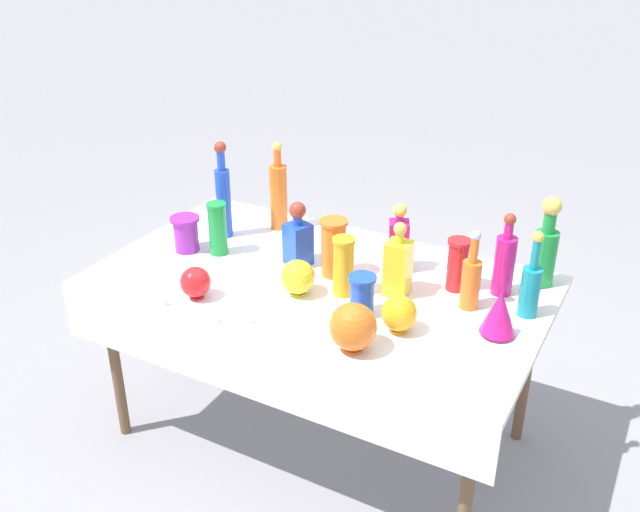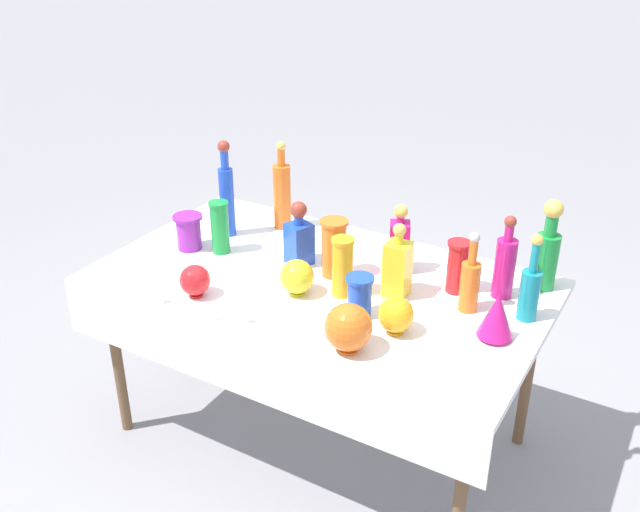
{
  "view_description": "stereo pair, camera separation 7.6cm",
  "coord_description": "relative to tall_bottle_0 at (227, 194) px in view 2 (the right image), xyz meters",
  "views": [
    {
      "loc": [
        1.14,
        -2.09,
        2.07
      ],
      "look_at": [
        0.0,
        0.0,
        0.86
      ],
      "focal_mm": 40.0,
      "sensor_mm": 36.0,
      "label": 1
    },
    {
      "loc": [
        1.21,
        -2.06,
        2.07
      ],
      "look_at": [
        0.0,
        0.0,
        0.86
      ],
      "focal_mm": 40.0,
      "sensor_mm": 36.0,
      "label": 2
    }
  ],
  "objects": [
    {
      "name": "ground_plane",
      "position": [
        0.54,
        -0.15,
        -0.94
      ],
      "size": [
        40.0,
        40.0,
        0.0
      ],
      "primitive_type": "plane",
      "color": "gray"
    },
    {
      "name": "display_table",
      "position": [
        0.54,
        -0.18,
        -0.24
      ],
      "size": [
        1.69,
        0.98,
        0.76
      ],
      "color": "white",
      "rests_on": "ground"
    },
    {
      "name": "tall_bottle_0",
      "position": [
        0.0,
        0.0,
        0.0
      ],
      "size": [
        0.06,
        0.06,
        0.42
      ],
      "color": "blue",
      "rests_on": "display_table"
    },
    {
      "name": "tall_bottle_1",
      "position": [
        0.16,
        0.18,
        -0.03
      ],
      "size": [
        0.08,
        0.08,
        0.39
      ],
      "color": "orange",
      "rests_on": "display_table"
    },
    {
      "name": "tall_bottle_2",
      "position": [
        1.11,
        -0.08,
        -0.07
      ],
      "size": [
        0.07,
        0.07,
        0.3
      ],
      "color": "orange",
      "rests_on": "display_table"
    },
    {
      "name": "tall_bottle_3",
      "position": [
        1.29,
        0.22,
        -0.03
      ],
      "size": [
        0.09,
        0.09,
        0.35
      ],
      "color": "#198C38",
      "rests_on": "display_table"
    },
    {
      "name": "tall_bottle_4",
      "position": [
        1.3,
        -0.03,
        -0.07
      ],
      "size": [
        0.07,
        0.07,
        0.32
      ],
      "color": "teal",
      "rests_on": "display_table"
    },
    {
      "name": "tall_bottle_5",
      "position": [
        1.18,
        0.08,
        -0.06
      ],
      "size": [
        0.08,
        0.08,
        0.32
      ],
      "color": "#C61972",
      "rests_on": "display_table"
    },
    {
      "name": "square_decanter_0",
      "position": [
        0.4,
        -0.08,
        -0.07
      ],
      "size": [
        0.12,
        0.12,
        0.26
      ],
      "color": "blue",
      "rests_on": "display_table"
    },
    {
      "name": "square_decanter_1",
      "position": [
        0.84,
        -0.11,
        -0.07
      ],
      "size": [
        0.09,
        0.09,
        0.29
      ],
      "color": "yellow",
      "rests_on": "display_table"
    },
    {
      "name": "square_decanter_2",
      "position": [
        0.77,
        0.06,
        -0.06
      ],
      "size": [
        0.1,
        0.1,
        0.28
      ],
      "color": "#C61972",
      "rests_on": "display_table"
    },
    {
      "name": "slender_vase_0",
      "position": [
        0.57,
        -0.09,
        -0.06
      ],
      "size": [
        0.11,
        0.11,
        0.23
      ],
      "color": "orange",
      "rests_on": "display_table"
    },
    {
      "name": "slender_vase_1",
      "position": [
        1.02,
        0.03,
        -0.08
      ],
      "size": [
        0.09,
        0.09,
        0.2
      ],
      "color": "red",
      "rests_on": "display_table"
    },
    {
      "name": "slender_vase_2",
      "position": [
        -0.06,
        -0.19,
        -0.1
      ],
      "size": [
        0.12,
        0.12,
        0.15
      ],
      "color": "purple",
      "rests_on": "display_table"
    },
    {
      "name": "slender_vase_3",
      "position": [
        0.07,
        -0.15,
        -0.07
      ],
      "size": [
        0.08,
        0.08,
        0.22
      ],
      "color": "#198C38",
      "rests_on": "display_table"
    },
    {
      "name": "slender_vase_4",
      "position": [
        0.67,
        -0.21,
        -0.06
      ],
      "size": [
        0.08,
        0.08,
        0.23
      ],
      "color": "orange",
      "rests_on": "display_table"
    },
    {
      "name": "slender_vase_5",
      "position": [
        0.79,
        -0.31,
        -0.1
      ],
      "size": [
        0.1,
        0.1,
        0.15
      ],
      "color": "blue",
      "rests_on": "display_table"
    },
    {
      "name": "fluted_vase_0",
      "position": [
        1.25,
        -0.21,
        -0.1
      ],
      "size": [
        0.12,
        0.12,
        0.17
      ],
      "color": "#C61972",
      "rests_on": "display_table"
    },
    {
      "name": "round_bowl_0",
      "position": [
        0.53,
        -0.29,
        -0.11
      ],
      "size": [
        0.13,
        0.13,
        0.14
      ],
      "color": "yellow",
      "rests_on": "display_table"
    },
    {
      "name": "round_bowl_1",
      "position": [
        0.95,
        -0.34,
        -0.12
      ],
      "size": [
        0.12,
        0.12,
        0.13
      ],
      "color": "orange",
      "rests_on": "display_table"
    },
    {
      "name": "round_bowl_2",
      "position": [
        0.86,
        -0.51,
        -0.1
      ],
      "size": [
        0.16,
        0.16,
        0.16
      ],
      "color": "orange",
      "rests_on": "display_table"
    },
    {
      "name": "round_bowl_3",
      "position": [
        0.22,
        -0.49,
        -0.12
      ],
      "size": [
        0.11,
        0.11,
        0.12
      ],
      "color": "red",
      "rests_on": "display_table"
    },
    {
      "name": "price_tag_left",
      "position": [
        0.36,
        -0.59,
        -0.17
      ],
      "size": [
        0.06,
        0.02,
        0.04
      ],
      "primitive_type": "cube",
      "rotation": [
        -0.21,
        0.0,
        0.08
      ],
      "color": "white",
      "rests_on": "display_table"
    },
    {
      "name": "price_tag_center",
      "position": [
        0.46,
        -0.54,
        -0.16
      ],
      "size": [
        0.06,
        0.02,
        0.04
      ],
      "primitive_type": "cube",
      "rotation": [
        -0.21,
        0.0,
        -0.11
      ],
      "color": "white",
      "rests_on": "display_table"
    },
    {
      "name": "price_tag_right",
      "position": [
        0.13,
        -0.59,
        -0.16
      ],
      "size": [
        0.06,
        0.02,
        0.04
      ],
      "primitive_type": "cube",
      "rotation": [
        -0.21,
        0.0,
        0.07
      ],
      "color": "white",
      "rests_on": "display_table"
    },
    {
      "name": "cardboard_box_behind_left",
      "position": [
        0.15,
        0.8,
        -0.8
      ],
      "size": [
        0.6,
        0.4,
        0.37
      ],
      "color": "tan",
      "rests_on": "ground"
    }
  ]
}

